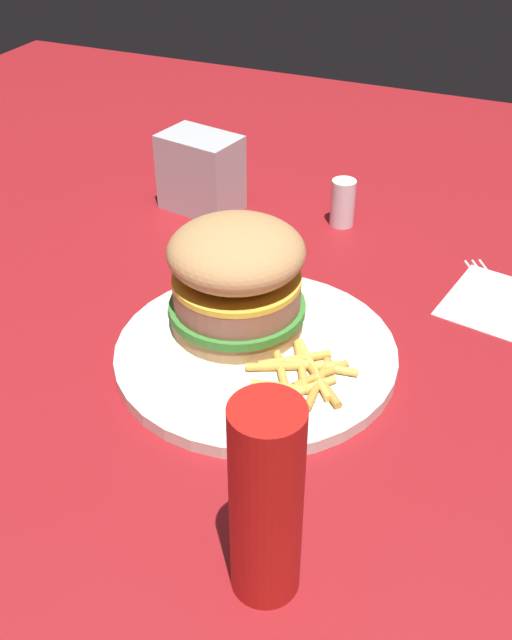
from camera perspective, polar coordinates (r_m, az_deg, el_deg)
ground_plane at (r=0.64m, az=-2.88°, el=-3.88°), size 1.60×1.60×0.00m
plate at (r=0.65m, az=-0.00°, el=-2.57°), size 0.25×0.25×0.01m
sandwich at (r=0.65m, az=-1.51°, el=3.39°), size 0.12×0.12×0.10m
fries_pile at (r=0.62m, az=3.73°, el=-4.16°), size 0.09×0.10×0.01m
napkin at (r=0.76m, az=18.78°, el=1.10°), size 0.13×0.13×0.00m
fork at (r=0.76m, az=18.77°, el=1.32°), size 0.10×0.16×0.00m
napkin_dispenser at (r=0.89m, az=-4.30°, el=11.32°), size 0.10×0.08×0.09m
ketchup_bottle at (r=0.44m, az=0.79°, el=-14.02°), size 0.04×0.04×0.15m
salt_shaker at (r=0.86m, az=6.75°, el=9.02°), size 0.03×0.03×0.06m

